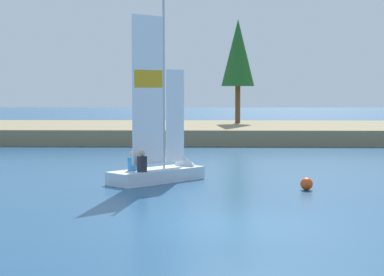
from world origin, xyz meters
name	(u,v)px	position (x,y,z in m)	size (l,w,h in m)	color
ground_plane	(223,225)	(0.00, 0.00, 0.00)	(200.00, 200.00, 0.00)	navy
shore_bank	(216,132)	(0.00, 28.73, 0.45)	(80.00, 12.24, 0.91)	#897A56
shoreline_tree_left	(238,53)	(1.47, 30.90, 5.63)	(2.24, 2.24, 7.02)	brown
sailboat	(168,165)	(-1.86, 8.11, 0.54)	(3.65, 3.80, 6.76)	silver
channel_buoy	(307,184)	(2.80, 5.86, 0.20)	(0.41, 0.41, 0.41)	#E54C19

